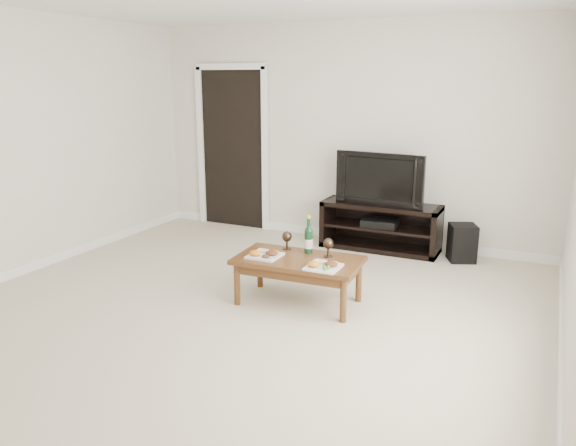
# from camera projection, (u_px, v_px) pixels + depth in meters

# --- Properties ---
(floor) EXTENTS (5.50, 5.50, 0.00)m
(floor) POSITION_uv_depth(u_px,v_px,m) (227.00, 321.00, 4.65)
(floor) COLOR beige
(floor) RESTS_ON ground
(back_wall) EXTENTS (5.00, 0.04, 2.60)m
(back_wall) POSITION_uv_depth(u_px,v_px,m) (345.00, 134.00, 6.74)
(back_wall) COLOR silver
(back_wall) RESTS_ON ground
(doorway) EXTENTS (0.90, 0.02, 2.05)m
(doorway) POSITION_uv_depth(u_px,v_px,m) (233.00, 150.00, 7.42)
(doorway) COLOR black
(doorway) RESTS_ON ground
(media_console) EXTENTS (1.36, 0.45, 0.55)m
(media_console) POSITION_uv_depth(u_px,v_px,m) (380.00, 226.00, 6.52)
(media_console) COLOR black
(media_console) RESTS_ON ground
(television) EXTENTS (1.04, 0.23, 0.60)m
(television) POSITION_uv_depth(u_px,v_px,m) (382.00, 178.00, 6.38)
(television) COLOR black
(television) RESTS_ON media_console
(av_receiver) EXTENTS (0.42, 0.32, 0.08)m
(av_receiver) POSITION_uv_depth(u_px,v_px,m) (380.00, 222.00, 6.50)
(av_receiver) COLOR black
(av_receiver) RESTS_ON media_console
(subwoofer) EXTENTS (0.36, 0.36, 0.41)m
(subwoofer) POSITION_uv_depth(u_px,v_px,m) (462.00, 243.00, 6.13)
(subwoofer) COLOR black
(subwoofer) RESTS_ON ground
(coffee_table) EXTENTS (1.13, 0.66, 0.42)m
(coffee_table) POSITION_uv_depth(u_px,v_px,m) (298.00, 281.00, 4.97)
(coffee_table) COLOR #583718
(coffee_table) RESTS_ON ground
(plate_left) EXTENTS (0.27, 0.27, 0.07)m
(plate_left) POSITION_uv_depth(u_px,v_px,m) (265.00, 253.00, 4.95)
(plate_left) COLOR white
(plate_left) RESTS_ON coffee_table
(plate_right) EXTENTS (0.27, 0.27, 0.07)m
(plate_right) POSITION_uv_depth(u_px,v_px,m) (323.00, 264.00, 4.66)
(plate_right) COLOR white
(plate_right) RESTS_ON coffee_table
(wine_bottle) EXTENTS (0.07, 0.07, 0.35)m
(wine_bottle) POSITION_uv_depth(u_px,v_px,m) (309.00, 234.00, 5.03)
(wine_bottle) COLOR #0E3319
(wine_bottle) RESTS_ON coffee_table
(goblet_left) EXTENTS (0.09, 0.09, 0.17)m
(goblet_left) POSITION_uv_depth(u_px,v_px,m) (287.00, 240.00, 5.16)
(goblet_left) COLOR #34281C
(goblet_left) RESTS_ON coffee_table
(goblet_right) EXTENTS (0.09, 0.09, 0.17)m
(goblet_right) POSITION_uv_depth(u_px,v_px,m) (328.00, 247.00, 4.94)
(goblet_right) COLOR #34281C
(goblet_right) RESTS_ON coffee_table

